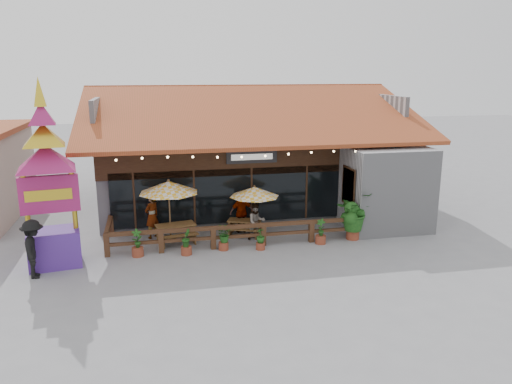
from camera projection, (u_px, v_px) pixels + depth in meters
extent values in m
plane|color=gray|center=(272.00, 240.00, 20.49)|extent=(100.00, 100.00, 0.00)
cube|color=#A3A3A8|center=(242.00, 162.00, 26.67)|extent=(14.00, 10.00, 4.00)
cube|color=#382212|center=(228.00, 157.00, 21.26)|extent=(11.00, 0.16, 1.60)
cube|color=black|center=(229.00, 196.00, 21.64)|extent=(10.00, 0.12, 2.40)
cube|color=#E7AC68|center=(228.00, 195.00, 21.83)|extent=(9.80, 0.05, 2.20)
cube|color=#A3A3A8|center=(386.00, 188.00, 21.73)|extent=(3.50, 2.70, 3.60)
cube|color=red|center=(349.00, 186.00, 21.18)|extent=(0.06, 1.20, 1.50)
cube|color=#382212|center=(348.00, 186.00, 21.18)|extent=(0.04, 1.34, 1.64)
cube|color=#A64225|center=(255.00, 113.00, 22.66)|extent=(15.50, 7.05, 2.37)
cube|color=#A64225|center=(231.00, 103.00, 29.31)|extent=(15.50, 7.05, 2.37)
cube|color=#A64225|center=(241.00, 86.00, 25.72)|extent=(15.50, 0.30, 0.12)
cube|color=#A3A3A8|center=(102.00, 114.00, 24.63)|extent=(0.20, 9.00, 1.80)
cube|color=#A3A3A8|center=(367.00, 109.00, 27.43)|extent=(0.20, 9.00, 1.80)
cube|color=black|center=(252.00, 157.00, 21.34)|extent=(2.20, 0.10, 0.55)
cube|color=silver|center=(252.00, 157.00, 21.29)|extent=(1.80, 0.02, 0.25)
cube|color=#382212|center=(134.00, 201.00, 20.81)|extent=(0.08, 0.08, 2.40)
cube|color=#382212|center=(194.00, 198.00, 21.31)|extent=(0.08, 0.08, 2.40)
cube|color=#382212|center=(252.00, 195.00, 21.81)|extent=(0.08, 0.08, 2.40)
cube|color=#382212|center=(306.00, 192.00, 22.31)|extent=(0.08, 0.08, 2.40)
sphere|color=#FFCF8C|center=(116.00, 160.00, 18.53)|extent=(0.09, 0.09, 0.09)
sphere|color=#FFCF8C|center=(142.00, 158.00, 18.71)|extent=(0.09, 0.09, 0.09)
sphere|color=#FFCF8C|center=(168.00, 157.00, 18.90)|extent=(0.09, 0.09, 0.09)
sphere|color=#FFCF8C|center=(193.00, 157.00, 19.09)|extent=(0.09, 0.09, 0.09)
sphere|color=#FFCF8C|center=(217.00, 157.00, 19.29)|extent=(0.09, 0.09, 0.09)
sphere|color=#FFCF8C|center=(242.00, 157.00, 19.49)|extent=(0.09, 0.09, 0.09)
sphere|color=#FFCF8C|center=(265.00, 156.00, 19.68)|extent=(0.09, 0.09, 0.09)
sphere|color=#FFCF8C|center=(289.00, 154.00, 19.86)|extent=(0.09, 0.09, 0.09)
sphere|color=#FFCF8C|center=(311.00, 152.00, 20.04)|extent=(0.09, 0.09, 0.09)
sphere|color=#FFCF8C|center=(334.00, 151.00, 20.22)|extent=(0.09, 0.09, 0.09)
sphere|color=#FFCF8C|center=(356.00, 151.00, 20.42)|extent=(0.09, 0.09, 0.09)
cube|color=#4D2D1B|center=(107.00, 245.00, 18.62)|extent=(0.20, 0.20, 0.90)
cube|color=#4D2D1B|center=(161.00, 241.00, 19.01)|extent=(0.20, 0.20, 0.90)
cube|color=#4D2D1B|center=(213.00, 238.00, 19.41)|extent=(0.20, 0.20, 0.90)
cube|color=#4D2D1B|center=(263.00, 235.00, 19.81)|extent=(0.20, 0.20, 0.90)
cube|color=#4D2D1B|center=(311.00, 231.00, 20.21)|extent=(0.20, 0.20, 0.90)
cube|color=#4D2D1B|center=(353.00, 228.00, 20.57)|extent=(0.20, 0.20, 0.90)
cube|color=#4D2D1B|center=(236.00, 227.00, 19.50)|extent=(9.80, 0.16, 0.14)
cube|color=#4D2D1B|center=(236.00, 236.00, 19.59)|extent=(9.80, 0.12, 0.12)
cube|color=#4D2D1B|center=(109.00, 225.00, 19.71)|extent=(0.16, 2.50, 0.14)
cube|color=#4D2D1B|center=(111.00, 226.00, 20.90)|extent=(0.20, 0.20, 0.90)
cylinder|color=brown|center=(170.00, 212.00, 20.15)|extent=(0.06, 0.06, 2.43)
cone|color=yellow|center=(169.00, 187.00, 19.90)|extent=(3.02, 3.02, 0.48)
sphere|color=brown|center=(168.00, 181.00, 19.83)|extent=(0.11, 0.11, 0.11)
cylinder|color=black|center=(171.00, 240.00, 20.43)|extent=(0.46, 0.46, 0.06)
cylinder|color=brown|center=(254.00, 213.00, 20.75)|extent=(0.05, 0.05, 2.07)
cone|color=yellow|center=(254.00, 192.00, 20.53)|extent=(2.08, 2.08, 0.41)
sphere|color=brown|center=(254.00, 186.00, 20.48)|extent=(0.09, 0.09, 0.09)
cylinder|color=black|center=(254.00, 236.00, 20.99)|extent=(0.40, 0.40, 0.05)
cube|color=brown|center=(176.00, 225.00, 20.13)|extent=(1.67, 1.02, 0.06)
cube|color=brown|center=(159.00, 236.00, 19.96)|extent=(0.21, 0.69, 0.72)
cube|color=brown|center=(192.00, 231.00, 20.48)|extent=(0.21, 0.69, 0.72)
cube|color=brown|center=(179.00, 236.00, 19.72)|extent=(1.58, 0.57, 0.05)
cube|color=brown|center=(173.00, 228.00, 20.68)|extent=(1.58, 0.57, 0.05)
cube|color=brown|center=(245.00, 220.00, 21.01)|extent=(1.54, 1.12, 0.05)
cube|color=brown|center=(231.00, 227.00, 21.18)|extent=(0.29, 0.59, 0.65)
cube|color=brown|center=(259.00, 228.00, 20.99)|extent=(0.29, 0.59, 0.65)
cube|color=brown|center=(242.00, 230.00, 20.61)|extent=(1.39, 0.73, 0.04)
cube|color=brown|center=(247.00, 223.00, 21.53)|extent=(1.39, 0.73, 0.04)
cube|color=#4E268E|center=(55.00, 248.00, 17.75)|extent=(1.93, 1.57, 1.31)
cube|color=#9B1C5D|center=(49.00, 194.00, 17.28)|extent=(1.99, 0.57, 1.31)
cube|color=gold|center=(49.00, 195.00, 17.14)|extent=(1.52, 0.27, 0.38)
cylinder|color=gold|center=(26.00, 201.00, 17.18)|extent=(0.17, 0.17, 2.19)
cylinder|color=gold|center=(73.00, 199.00, 17.49)|extent=(0.17, 0.17, 2.19)
pyramid|color=#9B1C5D|center=(44.00, 144.00, 16.86)|extent=(3.00, 3.00, 0.87)
pyramid|color=gold|center=(42.00, 123.00, 16.70)|extent=(2.12, 2.12, 0.77)
pyramid|color=#9B1C5D|center=(40.00, 101.00, 16.53)|extent=(1.37, 1.37, 0.77)
pyramid|color=gold|center=(37.00, 76.00, 16.33)|extent=(0.62, 0.62, 0.98)
cylinder|color=brown|center=(353.00, 234.00, 20.62)|extent=(0.53, 0.53, 0.39)
imported|color=#265B1A|center=(354.00, 211.00, 20.38)|extent=(1.91, 1.87, 1.60)
sphere|color=#265B1A|center=(357.00, 219.00, 20.39)|extent=(0.53, 0.53, 0.53)
sphere|color=#265B1A|center=(350.00, 214.00, 20.51)|extent=(0.46, 0.46, 0.46)
imported|color=#382212|center=(152.00, 216.00, 20.60)|extent=(0.81, 0.79, 1.88)
imported|color=#382212|center=(256.00, 222.00, 20.43)|extent=(0.81, 0.67, 1.52)
imported|color=#382212|center=(242.00, 212.00, 21.31)|extent=(1.11, 0.59, 1.80)
imported|color=black|center=(34.00, 249.00, 16.62)|extent=(0.89, 1.37, 2.01)
cylinder|color=brown|center=(138.00, 252.00, 18.70)|extent=(0.44, 0.44, 0.35)
imported|color=#265B1A|center=(137.00, 238.00, 18.58)|extent=(0.43, 0.34, 0.72)
cylinder|color=brown|center=(186.00, 251.00, 18.87)|extent=(0.41, 0.41, 0.33)
imported|color=#265B1A|center=(186.00, 238.00, 18.75)|extent=(0.41, 0.46, 0.68)
cylinder|color=brown|center=(224.00, 246.00, 19.38)|extent=(0.39, 0.39, 0.31)
imported|color=#265B1A|center=(223.00, 234.00, 19.26)|extent=(0.73, 0.70, 0.64)
cylinder|color=brown|center=(260.00, 246.00, 19.42)|extent=(0.35, 0.35, 0.28)
imported|color=#265B1A|center=(260.00, 236.00, 19.32)|extent=(0.42, 0.42, 0.58)
cylinder|color=brown|center=(320.00, 240.00, 20.07)|extent=(0.43, 0.43, 0.34)
imported|color=#265B1A|center=(321.00, 227.00, 19.95)|extent=(0.43, 0.44, 0.70)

